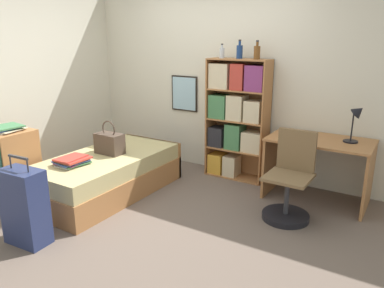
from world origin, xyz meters
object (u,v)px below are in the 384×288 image
object	(u,v)px
dresser	(10,166)
desk	(319,158)
desk_chair	(289,191)
bottle_green	(222,53)
bed	(108,174)
book_stack_on_bed	(72,161)
magazine_pile_on_dresser	(6,128)
desk_lamp	(357,117)
handbag	(109,143)
bookcase	(236,117)
suitcase	(25,207)
bottle_brown	(240,51)
bottle_clear	(257,52)

from	to	relation	value
dresser	desk	world-z (taller)	dresser
desk_chair	bottle_green	bearing A→B (deg)	148.23
bed	book_stack_on_bed	distance (m)	0.55
magazine_pile_on_dresser	desk_lamp	world-z (taller)	desk_lamp
magazine_pile_on_dresser	desk_lamp	size ratio (longest dim) A/B	0.83
desk	dresser	bearing A→B (deg)	-148.12
handbag	bookcase	distance (m)	1.66
book_stack_on_bed	suitcase	distance (m)	0.85
suitcase	desk_lamp	size ratio (longest dim) A/B	1.95
desk_lamp	bottle_green	bearing A→B (deg)	177.05
handbag	desk_chair	size ratio (longest dim) A/B	0.44
bed	magazine_pile_on_dresser	size ratio (longest dim) A/B	5.06
suitcase	bookcase	xyz separation A→B (m)	(0.87, 2.56, 0.48)
magazine_pile_on_dresser	bookcase	world-z (taller)	bookcase
magazine_pile_on_dresser	desk_chair	xyz separation A→B (m)	(2.84, 1.27, -0.57)
book_stack_on_bed	bottle_brown	size ratio (longest dim) A/B	1.57
bottle_brown	bed	bearing A→B (deg)	-129.47
desk_lamp	handbag	bearing A→B (deg)	-156.36
desk_lamp	desk_chair	bearing A→B (deg)	-125.81
desk_lamp	desk_chair	distance (m)	1.09
bottle_clear	desk	xyz separation A→B (m)	(0.89, -0.18, -1.16)
bookcase	bed	bearing A→B (deg)	-128.91
book_stack_on_bed	desk_lamp	xyz separation A→B (m)	(2.62, 1.65, 0.49)
bottle_green	desk_chair	size ratio (longest dim) A/B	0.20
dresser	desk_lamp	bearing A→B (deg)	29.85
desk_chair	bottle_clear	bearing A→B (deg)	133.64
bed	bookcase	distance (m)	1.79
handbag	bookcase	size ratio (longest dim) A/B	0.26
dresser	bottle_brown	world-z (taller)	bottle_brown
bottle_green	book_stack_on_bed	bearing A→B (deg)	-118.13
suitcase	magazine_pile_on_dresser	size ratio (longest dim) A/B	2.34
magazine_pile_on_dresser	bottle_green	world-z (taller)	bottle_green
bed	book_stack_on_bed	xyz separation A→B (m)	(-0.07, -0.46, 0.29)
suitcase	magazine_pile_on_dresser	bearing A→B (deg)	152.10
book_stack_on_bed	bottle_green	bearing A→B (deg)	61.87
desk	bottle_green	bearing A→B (deg)	174.10
suitcase	desk_chair	xyz separation A→B (m)	(1.88, 1.77, -0.06)
bottle_green	desk_lamp	bearing A→B (deg)	-2.95
desk_lamp	desk_chair	world-z (taller)	desk_lamp
bed	bottle_brown	bearing A→B (deg)	50.53
dresser	bottle_green	world-z (taller)	bottle_green
desk	handbag	bearing A→B (deg)	-154.26
bookcase	bottle_clear	size ratio (longest dim) A/B	7.01
bottle_clear	desk_chair	world-z (taller)	bottle_clear
magazine_pile_on_dresser	desk_chair	size ratio (longest dim) A/B	0.39
dresser	bookcase	distance (m)	2.81
handbag	desk	world-z (taller)	handbag
suitcase	bottle_brown	world-z (taller)	bottle_brown
desk	magazine_pile_on_dresser	bearing A→B (deg)	-147.72
suitcase	desk	xyz separation A→B (m)	(2.02, 2.39, 0.15)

